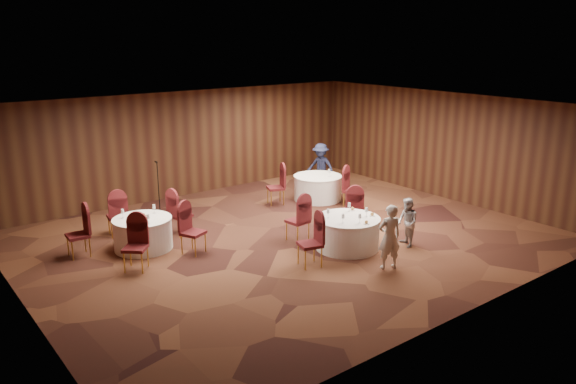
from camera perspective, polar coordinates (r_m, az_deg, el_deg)
ground at (r=13.81m, az=-0.15°, el=-4.71°), size 12.00×12.00×0.00m
room_shell at (r=13.25m, az=-0.15°, el=3.27°), size 12.00×12.00×12.00m
table_main at (r=13.15m, az=6.05°, el=-4.13°), size 1.51×1.51×0.74m
table_left at (r=13.47m, az=-14.51°, el=-4.08°), size 1.36×1.36×0.74m
table_right at (r=16.92m, az=3.03°, el=0.46°), size 1.45×1.45×0.74m
chairs_main at (r=13.30m, az=3.39°, el=-3.27°), size 3.06×1.98×1.00m
chairs_left at (r=13.42m, az=-14.68°, el=-3.60°), size 3.07×2.97×1.00m
chairs_right at (r=16.28m, az=2.64°, el=0.31°), size 2.23×2.30×1.00m
tabletop_main at (r=13.04m, az=6.88°, el=-2.16°), size 1.03×1.07×0.22m
tabletop_left at (r=13.33m, az=-14.64°, el=-2.26°), size 0.81×0.78×0.22m
tabletop_right at (r=16.73m, az=4.20°, el=2.12°), size 0.08×0.08×0.22m
mic_stand at (r=15.87m, az=-12.95°, el=-0.74°), size 0.24×0.24×1.51m
woman_a at (r=12.04m, az=10.27°, el=-4.51°), size 0.60×0.50×1.42m
woman_b at (r=13.42m, az=12.00°, el=-3.05°), size 0.64×0.70×1.16m
man_c at (r=17.96m, az=3.34°, el=2.59°), size 0.87×1.10×1.50m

